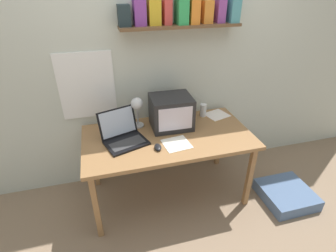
{
  "coord_description": "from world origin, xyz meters",
  "views": [
    {
      "loc": [
        -0.53,
        -1.96,
        1.98
      ],
      "look_at": [
        0.0,
        0.0,
        0.81
      ],
      "focal_mm": 28.0,
      "sensor_mm": 36.0,
      "label": 1
    }
  ],
  "objects_px": {
    "corner_desk": "(168,141)",
    "juice_glass": "(203,111)",
    "laptop": "(123,134)",
    "computer_mouse": "(158,147)",
    "desk_lamp": "(137,107)",
    "printed_handout": "(217,115)",
    "crt_monitor": "(171,112)",
    "floor_cushion": "(286,194)",
    "open_notebook": "(177,144)"
  },
  "relations": [
    {
      "from": "corner_desk",
      "to": "juice_glass",
      "type": "relative_size",
      "value": 11.59
    },
    {
      "from": "laptop",
      "to": "computer_mouse",
      "type": "bearing_deg",
      "value": -56.3
    },
    {
      "from": "laptop",
      "to": "corner_desk",
      "type": "bearing_deg",
      "value": -22.07
    },
    {
      "from": "desk_lamp",
      "to": "printed_handout",
      "type": "bearing_deg",
      "value": 11.11
    },
    {
      "from": "corner_desk",
      "to": "crt_monitor",
      "type": "bearing_deg",
      "value": 64.99
    },
    {
      "from": "desk_lamp",
      "to": "computer_mouse",
      "type": "relative_size",
      "value": 2.95
    },
    {
      "from": "desk_lamp",
      "to": "floor_cushion",
      "type": "xyz_separation_m",
      "value": [
        1.37,
        -0.59,
        -0.88
      ]
    },
    {
      "from": "desk_lamp",
      "to": "juice_glass",
      "type": "bearing_deg",
      "value": 13.82
    },
    {
      "from": "floor_cushion",
      "to": "juice_glass",
      "type": "bearing_deg",
      "value": 135.12
    },
    {
      "from": "computer_mouse",
      "to": "juice_glass",
      "type": "bearing_deg",
      "value": 37.95
    },
    {
      "from": "laptop",
      "to": "juice_glass",
      "type": "distance_m",
      "value": 0.89
    },
    {
      "from": "crt_monitor",
      "to": "computer_mouse",
      "type": "relative_size",
      "value": 3.52
    },
    {
      "from": "open_notebook",
      "to": "floor_cushion",
      "type": "xyz_separation_m",
      "value": [
        1.09,
        -0.24,
        -0.65
      ]
    },
    {
      "from": "open_notebook",
      "to": "laptop",
      "type": "bearing_deg",
      "value": 157.54
    },
    {
      "from": "crt_monitor",
      "to": "laptop",
      "type": "bearing_deg",
      "value": -163.29
    },
    {
      "from": "juice_glass",
      "to": "open_notebook",
      "type": "xyz_separation_m",
      "value": [
        -0.42,
        -0.43,
        -0.06
      ]
    },
    {
      "from": "computer_mouse",
      "to": "floor_cushion",
      "type": "height_order",
      "value": "computer_mouse"
    },
    {
      "from": "corner_desk",
      "to": "desk_lamp",
      "type": "relative_size",
      "value": 4.73
    },
    {
      "from": "floor_cushion",
      "to": "crt_monitor",
      "type": "bearing_deg",
      "value": 152.25
    },
    {
      "from": "desk_lamp",
      "to": "open_notebook",
      "type": "distance_m",
      "value": 0.5
    },
    {
      "from": "floor_cushion",
      "to": "computer_mouse",
      "type": "bearing_deg",
      "value": 170.41
    },
    {
      "from": "laptop",
      "to": "juice_glass",
      "type": "bearing_deg",
      "value": -1.86
    },
    {
      "from": "printed_handout",
      "to": "open_notebook",
      "type": "bearing_deg",
      "value": -143.98
    },
    {
      "from": "crt_monitor",
      "to": "open_notebook",
      "type": "distance_m",
      "value": 0.35
    },
    {
      "from": "floor_cushion",
      "to": "printed_handout",
      "type": "bearing_deg",
      "value": 129.01
    },
    {
      "from": "crt_monitor",
      "to": "floor_cushion",
      "type": "bearing_deg",
      "value": -26.41
    },
    {
      "from": "corner_desk",
      "to": "desk_lamp",
      "type": "distance_m",
      "value": 0.42
    },
    {
      "from": "corner_desk",
      "to": "floor_cushion",
      "type": "distance_m",
      "value": 1.33
    },
    {
      "from": "desk_lamp",
      "to": "juice_glass",
      "type": "xyz_separation_m",
      "value": [
        0.69,
        0.09,
        -0.17
      ]
    },
    {
      "from": "crt_monitor",
      "to": "printed_handout",
      "type": "height_order",
      "value": "crt_monitor"
    },
    {
      "from": "corner_desk",
      "to": "laptop",
      "type": "relative_size",
      "value": 3.58
    },
    {
      "from": "laptop",
      "to": "floor_cushion",
      "type": "bearing_deg",
      "value": -33.62
    },
    {
      "from": "desk_lamp",
      "to": "crt_monitor",
      "type": "bearing_deg",
      "value": 0.64
    },
    {
      "from": "open_notebook",
      "to": "juice_glass",
      "type": "bearing_deg",
      "value": 46.08
    },
    {
      "from": "desk_lamp",
      "to": "open_notebook",
      "type": "height_order",
      "value": "desk_lamp"
    },
    {
      "from": "laptop",
      "to": "floor_cushion",
      "type": "relative_size",
      "value": 0.9
    },
    {
      "from": "computer_mouse",
      "to": "laptop",
      "type": "bearing_deg",
      "value": 141.9
    },
    {
      "from": "corner_desk",
      "to": "open_notebook",
      "type": "bearing_deg",
      "value": -77.26
    },
    {
      "from": "corner_desk",
      "to": "crt_monitor",
      "type": "xyz_separation_m",
      "value": [
        0.07,
        0.16,
        0.21
      ]
    },
    {
      "from": "desk_lamp",
      "to": "juice_glass",
      "type": "height_order",
      "value": "desk_lamp"
    },
    {
      "from": "desk_lamp",
      "to": "printed_handout",
      "type": "height_order",
      "value": "desk_lamp"
    },
    {
      "from": "corner_desk",
      "to": "laptop",
      "type": "xyz_separation_m",
      "value": [
        -0.4,
        0.03,
        0.12
      ]
    },
    {
      "from": "crt_monitor",
      "to": "open_notebook",
      "type": "height_order",
      "value": "crt_monitor"
    },
    {
      "from": "crt_monitor",
      "to": "open_notebook",
      "type": "xyz_separation_m",
      "value": [
        -0.04,
        -0.31,
        -0.15
      ]
    },
    {
      "from": "crt_monitor",
      "to": "desk_lamp",
      "type": "bearing_deg",
      "value": 175.23
    },
    {
      "from": "printed_handout",
      "to": "corner_desk",
      "type": "bearing_deg",
      "value": -156.84
    },
    {
      "from": "open_notebook",
      "to": "computer_mouse",
      "type": "bearing_deg",
      "value": -171.04
    },
    {
      "from": "juice_glass",
      "to": "open_notebook",
      "type": "relative_size",
      "value": 0.54
    },
    {
      "from": "corner_desk",
      "to": "desk_lamp",
      "type": "xyz_separation_m",
      "value": [
        -0.24,
        0.19,
        0.29
      ]
    },
    {
      "from": "open_notebook",
      "to": "corner_desk",
      "type": "bearing_deg",
      "value": 102.74
    }
  ]
}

